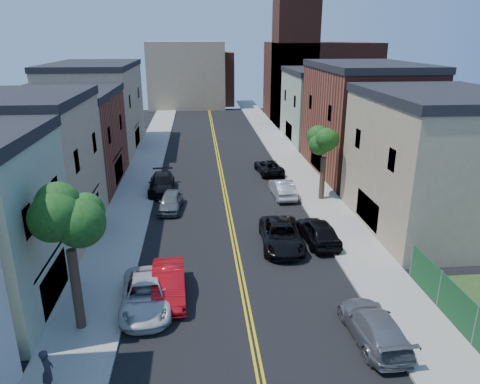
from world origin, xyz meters
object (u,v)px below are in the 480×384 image
object	(u,v)px
red_sedan	(169,284)
white_pickup	(146,295)
pedestrian_left	(47,371)
silver_car_right	(283,188)
black_suv_lane	(281,235)
dark_car_right_far	(269,167)
black_car_right	(318,231)
black_car_left	(162,183)
grey_car_right	(374,326)
grey_car_left	(171,201)

from	to	relation	value
red_sedan	white_pickup	world-z (taller)	red_sedan
white_pickup	pedestrian_left	size ratio (longest dim) A/B	2.88
silver_car_right	black_suv_lane	world-z (taller)	black_suv_lane
white_pickup	red_sedan	bearing A→B (deg)	34.78
silver_car_right	dark_car_right_far	distance (m)	6.94
black_car_right	white_pickup	bearing A→B (deg)	26.93
black_car_left	black_suv_lane	distance (m)	14.40
dark_car_right_far	pedestrian_left	size ratio (longest dim) A/B	2.61
red_sedan	grey_car_right	size ratio (longest dim) A/B	0.96
black_suv_lane	pedestrian_left	size ratio (longest dim) A/B	3.05
grey_car_left	pedestrian_left	size ratio (longest dim) A/B	2.29
red_sedan	black_suv_lane	distance (m)	8.79
grey_car_right	black_car_right	world-z (taller)	black_car_right
white_pickup	dark_car_right_far	world-z (taller)	white_pickup
white_pickup	grey_car_left	xyz separation A→B (m)	(0.54, 13.39, -0.02)
black_car_right	black_suv_lane	world-z (taller)	black_car_right
black_car_right	silver_car_right	distance (m)	9.02
black_car_right	pedestrian_left	xyz separation A→B (m)	(-13.63, -12.07, 0.25)
grey_car_left	black_car_left	distance (m)	4.59
grey_car_left	silver_car_right	xyz separation A→B (m)	(9.32, 2.19, 0.03)
black_car_left	dark_car_right_far	bearing A→B (deg)	23.79
pedestrian_left	grey_car_left	bearing A→B (deg)	-28.29
silver_car_right	black_suv_lane	bearing A→B (deg)	76.73
grey_car_left	dark_car_right_far	bearing A→B (deg)	50.01
black_car_left	black_suv_lane	bearing A→B (deg)	-54.53
black_suv_lane	grey_car_left	bearing A→B (deg)	139.50
black_car_left	silver_car_right	size ratio (longest dim) A/B	1.17
silver_car_right	red_sedan	bearing A→B (deg)	56.95
red_sedan	dark_car_right_far	world-z (taller)	red_sedan
black_car_right	black_suv_lane	xyz separation A→B (m)	(-2.50, -0.34, -0.04)
silver_car_right	dark_car_right_far	size ratio (longest dim) A/B	0.95
red_sedan	dark_car_right_far	size ratio (longest dim) A/B	1.00
grey_car_left	black_car_right	world-z (taller)	black_car_right
red_sedan	black_car_right	size ratio (longest dim) A/B	0.99
silver_car_right	black_car_left	bearing A→B (deg)	-14.72
red_sedan	grey_car_right	xyz separation A→B (m)	(9.34, -4.40, -0.07)
red_sedan	grey_car_left	xyz separation A→B (m)	(-0.54, 12.52, -0.07)
white_pickup	grey_car_right	size ratio (longest dim) A/B	1.06
red_sedan	black_car_left	distance (m)	17.06
red_sedan	grey_car_left	world-z (taller)	red_sedan
grey_car_left	silver_car_right	bearing A→B (deg)	18.52
silver_car_right	white_pickup	bearing A→B (deg)	55.44
grey_car_right	silver_car_right	xyz separation A→B (m)	(-0.56, 19.11, 0.03)
white_pickup	black_suv_lane	xyz separation A→B (m)	(8.04, 6.25, 0.04)
grey_car_left	silver_car_right	world-z (taller)	silver_car_right
black_car_left	grey_car_right	xyz separation A→B (m)	(10.88, -21.40, -0.05)
black_car_right	dark_car_right_far	distance (m)	15.96
dark_car_right_far	grey_car_left	bearing A→B (deg)	38.88
grey_car_right	black_car_left	bearing A→B (deg)	-65.52
red_sedan	dark_car_right_far	xyz separation A→B (m)	(8.68, 21.66, -0.12)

